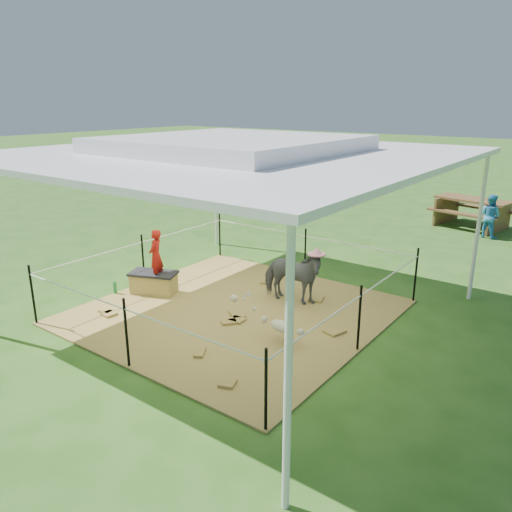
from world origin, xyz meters
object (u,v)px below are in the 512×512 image
Objects in this scene: woman at (155,250)px; foal at (282,324)px; picnic_table_near at (472,213)px; pony at (292,276)px; straw_bale at (154,283)px; green_bottle at (115,287)px; distant_person at (489,216)px.

foal is (2.87, -0.23, -0.55)m from woman.
foal is at bearing 62.69° from woman.
pony is at bearing -85.72° from picnic_table_near.
woman is 0.83× the size of pony.
woman is 0.49× the size of picnic_table_near.
foal is 0.52× the size of picnic_table_near.
woman is (0.10, 0.00, 0.65)m from straw_bale.
green_bottle is 10.03m from picnic_table_near.
straw_bale is at bearing 39.29° from green_bottle.
straw_bale is 9.41m from picnic_table_near.
woman is 0.95× the size of foal.
woman is 0.84× the size of distant_person.
foal is at bearing -4.36° from straw_bale.
pony is (2.82, 1.57, 0.37)m from green_bottle.
woman is at bearing 78.53° from distant_person.
pony is at bearing 90.59° from distant_person.
picnic_table_near is 1.12m from distant_person.
pony is at bearing 26.31° from straw_bale.
straw_bale is 0.79× the size of foal.
straw_bale is at bearing -174.22° from foal.
straw_bale is 0.66m from woman.
picnic_table_near is at bearing 97.94° from foal.
woman is at bearing -174.37° from foal.
straw_bale is at bearing -112.79° from woman.
woman is 8.80m from distant_person.
green_bottle is 0.22× the size of foal.
picnic_table_near is (3.87, 9.25, 0.26)m from green_bottle.
straw_bale reaches higher than green_bottle.
foal is at bearing 97.64° from distant_person.
straw_bale is 0.69× the size of pony.
green_bottle is at bearing 76.20° from distant_person.
foal is 9.03m from picnic_table_near.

